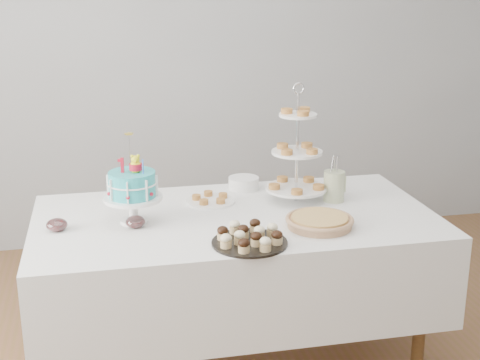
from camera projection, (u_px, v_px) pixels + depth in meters
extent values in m
cube|color=#949699|center=(185.00, 55.00, 4.64)|extent=(5.00, 0.04, 2.70)
cube|color=silver|center=(235.00, 258.00, 3.28)|extent=(1.92, 1.02, 0.45)
cylinder|color=#54371D|center=(64.00, 355.00, 2.83)|extent=(0.06, 0.06, 0.67)
cylinder|color=#54371D|center=(421.00, 315.00, 3.16)|extent=(0.06, 0.06, 0.67)
cylinder|color=#54371D|center=(69.00, 280.00, 3.52)|extent=(0.06, 0.06, 0.67)
cylinder|color=#54371D|center=(361.00, 254.00, 3.85)|extent=(0.06, 0.06, 0.67)
cylinder|color=#2BB7BE|center=(132.00, 184.00, 3.07)|extent=(0.22, 0.22, 0.12)
torus|color=white|center=(132.00, 183.00, 3.06)|extent=(0.23, 0.23, 0.01)
cube|color=red|center=(122.00, 165.00, 3.03)|extent=(0.02, 0.02, 0.07)
cylinder|color=#3670E8|center=(143.00, 167.00, 3.01)|extent=(0.01, 0.01, 0.07)
cylinder|color=silver|center=(130.00, 153.00, 3.05)|extent=(0.00, 0.00, 0.17)
cylinder|color=#FDDE46|center=(129.00, 134.00, 3.03)|extent=(0.04, 0.04, 0.01)
cylinder|color=black|center=(250.00, 243.00, 2.87)|extent=(0.33, 0.33, 0.01)
ellipsoid|color=black|center=(235.00, 234.00, 2.84)|extent=(0.05, 0.05, 0.04)
ellipsoid|color=beige|center=(264.00, 231.00, 2.87)|extent=(0.05, 0.05, 0.04)
cylinder|color=tan|center=(319.00, 223.00, 3.06)|extent=(0.29, 0.29, 0.04)
cylinder|color=#AA8542|center=(320.00, 218.00, 3.05)|extent=(0.26, 0.26, 0.02)
torus|color=tan|center=(320.00, 219.00, 3.06)|extent=(0.31, 0.31, 0.02)
cylinder|color=silver|center=(297.00, 148.00, 3.34)|extent=(0.02, 0.02, 0.56)
cylinder|color=white|center=(296.00, 188.00, 3.41)|extent=(0.31, 0.31, 0.01)
cylinder|color=white|center=(297.00, 152.00, 3.35)|extent=(0.26, 0.26, 0.01)
cylinder|color=white|center=(298.00, 115.00, 3.29)|extent=(0.19, 0.19, 0.01)
torus|color=silver|center=(299.00, 88.00, 3.26)|extent=(0.06, 0.01, 0.06)
cylinder|color=white|center=(244.00, 183.00, 3.61)|extent=(0.16, 0.16, 0.06)
cylinder|color=white|center=(210.00, 201.00, 3.40)|extent=(0.25, 0.25, 0.01)
ellipsoid|color=silver|center=(135.00, 222.00, 3.05)|extent=(0.09, 0.09, 0.05)
cylinder|color=#540707|center=(135.00, 223.00, 3.05)|extent=(0.06, 0.06, 0.03)
ellipsoid|color=silver|center=(57.00, 225.00, 3.01)|extent=(0.10, 0.10, 0.06)
cylinder|color=#540707|center=(57.00, 226.00, 3.01)|extent=(0.07, 0.07, 0.03)
cylinder|color=beige|center=(334.00, 186.00, 3.40)|extent=(0.11, 0.11, 0.16)
cylinder|color=beige|center=(345.00, 184.00, 3.39)|extent=(0.01, 0.01, 0.08)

